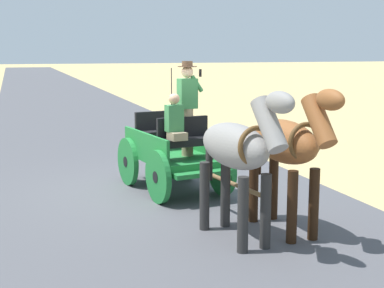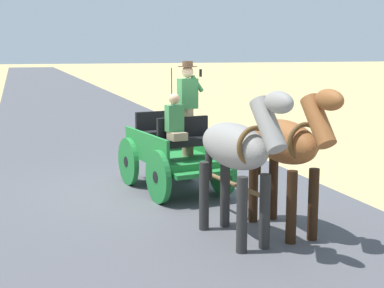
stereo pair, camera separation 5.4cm
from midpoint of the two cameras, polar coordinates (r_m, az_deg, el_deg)
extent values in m
plane|color=tan|center=(11.06, -3.65, -4.56)|extent=(200.00, 200.00, 0.00)
cube|color=#4C4C51|center=(11.06, -3.65, -4.54)|extent=(6.63, 160.00, 0.01)
cube|color=#1E7233|center=(10.83, -1.78, -1.28)|extent=(1.52, 2.36, 0.12)
cube|color=#1E7233|center=(11.02, 0.91, 0.40)|extent=(0.38, 2.07, 0.44)
cube|color=#1E7233|center=(10.56, -4.60, -0.05)|extent=(0.38, 2.07, 0.44)
cube|color=#1E7233|center=(9.77, 1.21, -3.07)|extent=(1.10, 0.40, 0.08)
cube|color=#1E7233|center=(11.94, -4.17, -1.15)|extent=(0.74, 0.31, 0.06)
cube|color=black|center=(10.22, -0.38, 0.23)|extent=(1.06, 0.51, 0.14)
cube|color=black|center=(10.35, -0.81, 1.58)|extent=(1.02, 0.23, 0.44)
cube|color=black|center=(11.21, -2.84, 1.06)|extent=(1.06, 0.51, 0.14)
cube|color=black|center=(11.34, -3.21, 2.28)|extent=(1.02, 0.23, 0.44)
cylinder|color=#1E7233|center=(10.48, 3.22, -2.66)|extent=(0.25, 0.96, 0.96)
cylinder|color=black|center=(10.48, 3.22, -2.66)|extent=(0.15, 0.23, 0.21)
cylinder|color=#1E7233|center=(9.92, -3.34, -3.37)|extent=(0.25, 0.96, 0.96)
cylinder|color=black|center=(9.92, -3.34, -3.37)|extent=(0.15, 0.23, 0.21)
cylinder|color=#1E7233|center=(11.82, -0.46, -1.24)|extent=(0.25, 0.96, 0.96)
cylinder|color=black|center=(11.82, -0.46, -1.24)|extent=(0.15, 0.23, 0.21)
cylinder|color=#1E7233|center=(11.32, -6.39, -1.79)|extent=(0.25, 0.96, 0.96)
cylinder|color=black|center=(11.32, -6.39, -1.79)|extent=(0.15, 0.23, 0.21)
cylinder|color=brown|center=(8.93, 4.13, -3.99)|extent=(0.37, 1.99, 0.07)
cylinder|color=black|center=(10.00, -1.93, 4.07)|extent=(0.02, 0.02, 1.30)
cylinder|color=#998466|center=(10.51, -0.30, 1.21)|extent=(0.22, 0.22, 0.90)
cube|color=#387F47|center=(10.43, -0.30, 5.18)|extent=(0.37, 0.27, 0.56)
sphere|color=beige|center=(10.40, -0.30, 7.38)|extent=(0.22, 0.22, 0.22)
cylinder|color=#473323|center=(10.40, -0.30, 7.93)|extent=(0.36, 0.36, 0.01)
cylinder|color=#473323|center=(10.40, -0.30, 8.20)|extent=(0.20, 0.20, 0.10)
cylinder|color=#387F47|center=(10.46, 0.68, 6.18)|extent=(0.27, 0.12, 0.32)
cube|color=black|center=(10.46, 1.03, 7.28)|extent=(0.03, 0.07, 0.14)
cube|color=#998466|center=(9.99, -1.37, 0.82)|extent=(0.33, 0.36, 0.14)
cube|color=#387F47|center=(10.05, -1.66, 2.66)|extent=(0.33, 0.24, 0.48)
sphere|color=tan|center=(10.01, -1.67, 4.65)|extent=(0.20, 0.20, 0.20)
ellipsoid|color=brown|center=(8.35, 9.49, 0.27)|extent=(0.70, 1.61, 0.64)
cylinder|color=black|center=(8.19, 12.47, -6.07)|extent=(0.15, 0.15, 1.05)
cylinder|color=black|center=(7.99, 10.32, -6.39)|extent=(0.15, 0.15, 1.05)
cylinder|color=black|center=(9.07, 8.47, -4.41)|extent=(0.15, 0.15, 1.05)
cylinder|color=black|center=(8.89, 6.46, -4.66)|extent=(0.15, 0.15, 1.05)
cylinder|color=brown|center=(7.60, 12.98, 2.29)|extent=(0.32, 0.67, 0.73)
ellipsoid|color=brown|center=(7.40, 14.06, 4.40)|extent=(0.27, 0.56, 0.28)
cube|color=black|center=(7.62, 12.90, 2.58)|extent=(0.11, 0.51, 0.56)
cylinder|color=black|center=(9.03, 6.92, -0.92)|extent=(0.11, 0.11, 0.70)
torus|color=brown|center=(7.89, 11.63, 0.25)|extent=(0.55, 0.12, 0.55)
ellipsoid|color=gray|center=(7.89, 4.47, -0.17)|extent=(0.79, 1.63, 0.64)
cylinder|color=#272726|center=(7.73, 7.65, -6.88)|extent=(0.15, 0.15, 1.05)
cylinder|color=#272726|center=(7.54, 5.34, -7.26)|extent=(0.15, 0.15, 1.05)
cylinder|color=#272726|center=(8.62, 3.57, -5.07)|extent=(0.15, 0.15, 1.05)
cylinder|color=#272726|center=(8.45, 1.42, -5.36)|extent=(0.15, 0.15, 1.05)
cylinder|color=gray|center=(7.13, 7.99, 1.96)|extent=(0.36, 0.68, 0.73)
ellipsoid|color=gray|center=(6.91, 9.08, 4.23)|extent=(0.30, 0.57, 0.28)
cube|color=#272726|center=(7.14, 7.91, 2.27)|extent=(0.14, 0.51, 0.56)
cylinder|color=#272726|center=(8.58, 1.90, -1.41)|extent=(0.11, 0.11, 0.70)
torus|color=brown|center=(7.42, 6.64, -0.21)|extent=(0.55, 0.15, 0.55)
camera|label=1|loc=(0.03, -89.84, 0.03)|focal=52.16mm
camera|label=2|loc=(0.03, 90.16, -0.03)|focal=52.16mm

